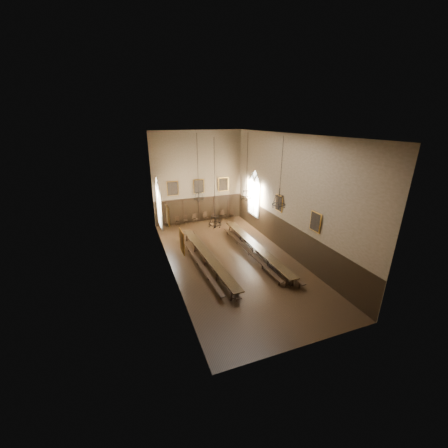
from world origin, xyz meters
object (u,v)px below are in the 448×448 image
bench_right_outer (262,251)px  chandelier_front_left (215,218)px  table_right (255,249)px  chair_3 (195,220)px  chandelier_back_left (199,194)px  bench_left_outer (197,261)px  chair_1 (178,223)px  chair_5 (214,218)px  bench_left_inner (212,259)px  chair_4 (206,219)px  table_left (208,260)px  bench_right_inner (249,252)px  chair_2 (186,222)px  chair_6 (223,217)px  chair_7 (232,216)px  chair_0 (167,224)px  chandelier_back_right (246,193)px  chandelier_front_right (279,200)px

bench_right_outer → chandelier_front_left: (-4.55, -2.16, 4.00)m
table_right → chair_3: chair_3 is taller
chandelier_back_left → bench_left_outer: bearing=-110.2°
chair_1 → chandelier_back_left: bearing=-82.1°
bench_left_outer → chair_5: (4.07, 8.38, 0.01)m
table_right → bench_left_inner: bearing=-179.0°
bench_right_outer → chair_4: bearing=103.2°
table_left → bench_right_inner: (3.39, 0.27, -0.12)m
chair_1 → chair_2: 0.85m
chair_5 → chandelier_front_left: size_ratio=0.18×
chair_4 → chair_6: size_ratio=1.00×
chair_6 → chair_7: chair_6 is taller
bench_left_inner → bench_right_inner: 3.03m
table_right → chair_1: chair_1 is taller
bench_left_outer → chair_2: chair_2 is taller
table_right → chair_0: size_ratio=12.22×
table_left → chair_7: bearing=57.9°
bench_right_outer → chair_0: size_ratio=12.39×
chair_0 → chandelier_back_right: (5.50, -6.34, 4.13)m
table_right → bench_left_outer: table_right is taller
table_left → chandelier_back_right: chandelier_back_right is taller
chair_4 → chair_6: chair_6 is taller
bench_left_inner → chair_2: size_ratio=11.89×
chair_3 → chandelier_front_left: 11.57m
chair_5 → chandelier_front_right: size_ratio=0.22×
chair_2 → chair_7: 5.04m
bench_left_outer → chair_3: size_ratio=10.44×
chair_0 → chandelier_back_right: bearing=-56.2°
chair_0 → table_left: bearing=-87.4°
table_right → chair_5: (-0.61, 8.33, -0.12)m
table_right → bench_right_outer: size_ratio=0.99×
bench_left_outer → chandelier_back_left: (0.99, 2.68, 4.27)m
chandelier_back_right → bench_left_outer: bearing=-156.1°
bench_right_inner → chandelier_front_right: 5.47m
chair_5 → chair_3: bearing=-166.4°
bench_left_outer → bench_left_inner: 1.09m
chandelier_back_left → table_right: bearing=-35.6°
chair_3 → chandelier_back_right: 8.03m
chair_5 → chair_6: (1.01, 0.04, 0.02)m
bench_left_outer → chair_4: (3.17, 8.43, 0.03)m
table_right → chair_5: chair_5 is taller
chair_5 → chandelier_back_right: bearing=-68.3°
table_right → chair_4: size_ratio=10.46×
table_left → bench_left_outer: table_left is taller
table_right → bench_left_inner: size_ratio=0.98×
chair_1 → chandelier_front_right: 12.74m
chair_4 → chair_2: bearing=168.4°
chair_7 → chandelier_front_left: bearing=-113.5°
bench_left_outer → chair_5: bearing=64.1°
chandelier_front_left → bench_right_outer: bearing=25.4°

